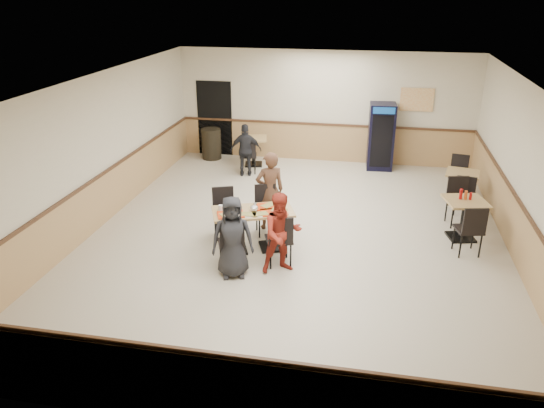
% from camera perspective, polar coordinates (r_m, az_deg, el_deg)
% --- Properties ---
extents(ground, '(10.00, 10.00, 0.00)m').
position_cam_1_polar(ground, '(10.41, 2.54, -3.55)').
color(ground, beige).
rests_on(ground, ground).
extents(room_shell, '(10.00, 10.00, 10.00)m').
position_cam_1_polar(room_shell, '(12.46, 12.49, 3.31)').
color(room_shell, silver).
rests_on(room_shell, ground).
extents(main_table, '(1.62, 1.20, 0.78)m').
position_cam_1_polar(main_table, '(9.72, -2.06, -2.12)').
color(main_table, black).
rests_on(main_table, ground).
extents(main_chairs, '(1.82, 2.06, 0.99)m').
position_cam_1_polar(main_chairs, '(9.73, -2.36, -2.28)').
color(main_chairs, black).
rests_on(main_chairs, ground).
extents(diner_woman_left, '(0.80, 0.64, 1.42)m').
position_cam_1_polar(diner_woman_left, '(8.80, -4.28, -3.58)').
color(diner_woman_left, black).
rests_on(diner_woman_left, ground).
extents(diner_woman_right, '(0.86, 0.80, 1.43)m').
position_cam_1_polar(diner_woman_right, '(8.91, 1.06, -3.16)').
color(diner_woman_right, maroon).
rests_on(diner_woman_right, ground).
extents(diner_man_opposite, '(0.69, 0.60, 1.59)m').
position_cam_1_polar(diner_man_opposite, '(10.49, -0.24, 1.43)').
color(diner_man_opposite, '#513323').
rests_on(diner_man_opposite, ground).
extents(lone_diner, '(0.84, 0.50, 1.35)m').
position_cam_1_polar(lone_diner, '(13.54, -2.83, 5.80)').
color(lone_diner, black).
rests_on(lone_diner, ground).
extents(tabletop_clutter, '(1.30, 0.98, 0.12)m').
position_cam_1_polar(tabletop_clutter, '(9.55, -2.02, -0.73)').
color(tabletop_clutter, red).
rests_on(tabletop_clutter, main_table).
extents(side_table_near, '(0.89, 0.89, 0.80)m').
position_cam_1_polar(side_table_near, '(10.78, 19.96, -0.93)').
color(side_table_near, black).
rests_on(side_table_near, ground).
extents(side_table_near_chair_south, '(0.56, 0.56, 1.01)m').
position_cam_1_polar(side_table_near_chair_south, '(10.21, 20.40, -2.46)').
color(side_table_near_chair_south, black).
rests_on(side_table_near_chair_south, ground).
extents(side_table_near_chair_north, '(0.56, 0.56, 1.01)m').
position_cam_1_polar(side_table_near_chair_north, '(11.37, 19.53, 0.21)').
color(side_table_near_chair_north, black).
rests_on(side_table_near_chair_north, ground).
extents(side_table_far, '(0.81, 0.81, 0.74)m').
position_cam_1_polar(side_table_far, '(12.52, 19.71, 2.17)').
color(side_table_far, black).
rests_on(side_table_far, ground).
extents(side_table_far_chair_south, '(0.51, 0.51, 0.94)m').
position_cam_1_polar(side_table_far_chair_south, '(11.98, 20.05, 1.09)').
color(side_table_far_chair_south, black).
rests_on(side_table_far_chair_south, ground).
extents(side_table_far_chair_north, '(0.51, 0.51, 0.94)m').
position_cam_1_polar(side_table_far_chair_north, '(13.08, 19.37, 2.96)').
color(side_table_far_chair_north, black).
rests_on(side_table_far_chair_north, ground).
extents(condiment_caddy, '(0.23, 0.06, 0.20)m').
position_cam_1_polar(condiment_caddy, '(10.69, 20.01, 0.93)').
color(condiment_caddy, '#A50C0B').
rests_on(condiment_caddy, side_table_near).
extents(back_table, '(0.84, 0.84, 0.76)m').
position_cam_1_polar(back_table, '(14.39, -2.00, 6.15)').
color(back_table, black).
rests_on(back_table, ground).
extents(back_table_chair_lone, '(0.53, 0.53, 0.97)m').
position_cam_1_polar(back_table_chair_lone, '(13.83, -2.57, 5.35)').
color(back_table_chair_lone, black).
rests_on(back_table_chair_lone, ground).
extents(pepsi_cooler, '(0.70, 0.71, 1.74)m').
position_cam_1_polar(pepsi_cooler, '(14.33, 11.64, 7.13)').
color(pepsi_cooler, black).
rests_on(pepsi_cooler, ground).
extents(trash_bin, '(0.54, 0.54, 0.85)m').
position_cam_1_polar(trash_bin, '(15.07, -6.53, 6.46)').
color(trash_bin, black).
rests_on(trash_bin, ground).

